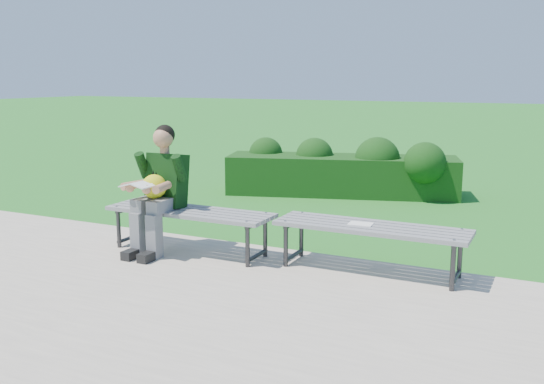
% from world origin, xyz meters
% --- Properties ---
extents(ground, '(80.00, 80.00, 0.00)m').
position_xyz_m(ground, '(0.00, 0.00, 0.00)').
color(ground, '#1E7A18').
rests_on(ground, ground).
extents(walkway, '(30.00, 3.50, 0.02)m').
position_xyz_m(walkway, '(0.00, -1.75, 0.01)').
color(walkway, '#BDB59F').
rests_on(walkway, ground).
extents(hedge, '(3.65, 1.85, 0.92)m').
position_xyz_m(hedge, '(-0.23, 3.28, 0.39)').
color(hedge, '#113612').
rests_on(hedge, ground).
extents(bench_left, '(1.80, 0.50, 0.46)m').
position_xyz_m(bench_left, '(-0.61, -0.54, 0.42)').
color(bench_left, gray).
rests_on(bench_left, walkway).
extents(bench_right, '(1.80, 0.50, 0.46)m').
position_xyz_m(bench_right, '(1.27, -0.37, 0.42)').
color(bench_right, gray).
rests_on(bench_right, walkway).
extents(seated_boy, '(0.56, 0.76, 1.31)m').
position_xyz_m(seated_boy, '(-0.91, -0.63, 0.71)').
color(seated_boy, gray).
rests_on(seated_boy, walkway).
extents(paper_sheet, '(0.23, 0.17, 0.01)m').
position_xyz_m(paper_sheet, '(1.17, -0.37, 0.47)').
color(paper_sheet, white).
rests_on(paper_sheet, bench_right).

